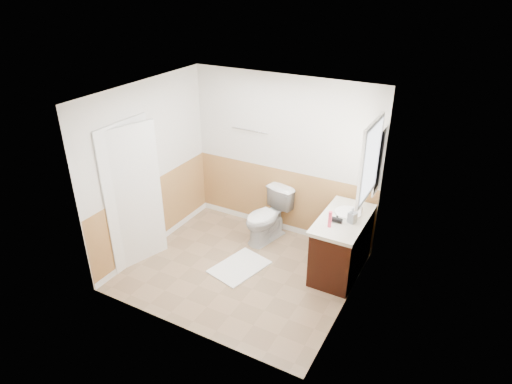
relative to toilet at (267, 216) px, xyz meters
The scene contains 32 objects.
floor 0.98m from the toilet, 86.60° to the right, with size 3.00×3.00×0.00m, color #8C7051.
ceiling 2.28m from the toilet, 86.60° to the right, with size 3.00×3.00×0.00m, color white.
wall_back 0.94m from the toilet, 82.61° to the left, with size 3.00×3.00×0.00m, color silver.
wall_front 2.35m from the toilet, 88.62° to the right, with size 3.00×3.00×0.00m, color silver.
wall_left 1.90m from the toilet, 148.36° to the right, with size 3.00×3.00×0.00m, color silver.
wall_right 1.98m from the toilet, 29.86° to the right, with size 3.00×3.00×0.00m, color silver.
wainscot_back 0.41m from the toilet, 82.39° to the left, with size 3.00×3.00×0.00m, color tan.
wainscot_front 2.18m from the toilet, 88.61° to the right, with size 3.00×3.00×0.00m, color tan.
wainscot_left 1.69m from the toilet, 148.15° to the right, with size 2.60×2.60×0.00m, color tan.
wainscot_right 1.78m from the toilet, 30.05° to the right, with size 2.60×2.60×0.00m, color tan.
toilet is the anchor object (origin of this frame).
bath_mat 0.94m from the toilet, 90.00° to the right, with size 0.55×0.80×0.02m, color white.
vanity_cabinet 1.29m from the toilet, 10.50° to the right, with size 0.55×1.10×0.80m, color black.
vanity_knob_left 1.03m from the toilet, 19.11° to the right, with size 0.03×0.03×0.03m, color #B7B8BE.
vanity_knob_right 0.99m from the toilet, ahead, with size 0.03×0.03×0.03m, color silver.
countertop 1.34m from the toilet, 10.58° to the right, with size 0.60×1.15×0.05m, color beige.
sink_basin 1.35m from the toilet, ahead, with size 0.36×0.36×0.02m, color white.
faucet 1.54m from the toilet, ahead, with size 0.02×0.02×0.14m, color silver.
lotion_bottle 1.40m from the toilet, 24.80° to the right, with size 0.05×0.05×0.22m, color #E33A58.
soap_dispenser 1.52m from the toilet, 12.07° to the right, with size 0.10×0.10×0.21m, color gray.
hair_dryer_body 1.36m from the toilet, 17.77° to the right, with size 0.07×0.07×0.14m, color black.
hair_dryer_handle 1.30m from the toilet, 14.04° to the right, with size 0.03×0.03×0.07m, color black.
mirror_panel 1.92m from the toilet, ahead, with size 0.02×0.35×0.90m, color silver.
window_frame 2.05m from the toilet, 11.27° to the right, with size 0.04×0.80×1.00m, color white.
window_glass 2.07m from the toilet, 11.16° to the right, with size 0.01×0.70×0.90m, color white.
door 2.00m from the toilet, 135.12° to the right, with size 0.05×0.80×2.04m, color white.
door_frame 2.05m from the toilet, 136.69° to the right, with size 0.02×0.92×2.10m, color white.
door_knob 1.73m from the toilet, 141.84° to the right, with size 0.06×0.06×0.06m, color silver.
towel_bar 1.34m from the toilet, 144.35° to the left, with size 0.02×0.02×0.62m, color silver.
tp_holder_bar 0.45m from the toilet, 97.96° to the left, with size 0.02×0.02×0.14m, color silver.
tp_roll 0.45m from the toilet, 97.96° to the left, with size 0.11×0.11×0.10m, color white.
tp_sheet 0.39m from the toilet, 97.96° to the left, with size 0.10×0.01×0.16m, color white.
Camera 1 is at (2.59, -4.35, 3.81)m, focal length 30.99 mm.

